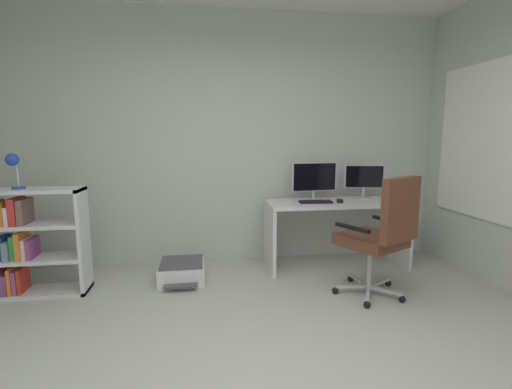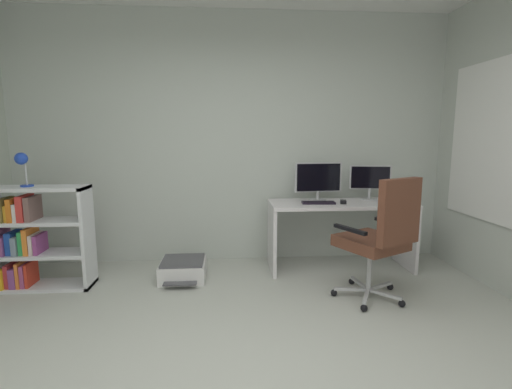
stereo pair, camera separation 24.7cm
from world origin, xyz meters
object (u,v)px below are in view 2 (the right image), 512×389
object	(u,v)px
keyboard	(318,203)
office_chair	(381,234)
desk_lamp	(22,162)
computer_mouse	(343,202)
monitor_main	(318,179)
printer	(183,269)
desk	(340,220)
bookshelf	(31,239)
monitor_secondary	(370,179)

from	to	relation	value
keyboard	office_chair	xyz separation A→B (m)	(0.35, -0.78, -0.14)
office_chair	desk_lamp	bearing A→B (deg)	170.22
keyboard	computer_mouse	bearing A→B (deg)	-0.65
monitor_main	keyboard	world-z (taller)	monitor_main
monitor_main	printer	bearing A→B (deg)	-167.23
monitor_main	computer_mouse	world-z (taller)	monitor_main
monitor_main	printer	world-z (taller)	monitor_main
desk	printer	world-z (taller)	desk
desk	office_chair	bearing A→B (deg)	-83.96
desk	computer_mouse	world-z (taller)	computer_mouse
computer_mouse	bookshelf	size ratio (longest dim) A/B	0.10
computer_mouse	bookshelf	bearing A→B (deg)	-161.60
desk_lamp	printer	xyz separation A→B (m)	(1.39, 0.12, -1.09)
computer_mouse	office_chair	world-z (taller)	office_chair
monitor_main	bookshelf	world-z (taller)	monitor_main
monitor_main	keyboard	bearing A→B (deg)	-101.30
printer	bookshelf	bearing A→B (deg)	-175.20
keyboard	monitor_main	bearing A→B (deg)	82.49
desk_lamp	desk	bearing A→B (deg)	5.65
monitor_secondary	keyboard	distance (m)	0.69
monitor_main	computer_mouse	size ratio (longest dim) A/B	5.20
keyboard	bookshelf	size ratio (longest dim) A/B	0.35
computer_mouse	desk_lamp	distance (m)	3.09
office_chair	bookshelf	distance (m)	3.18
monitor_main	monitor_secondary	world-z (taller)	monitor_main
desk_lamp	keyboard	bearing A→B (deg)	4.91
keyboard	office_chair	distance (m)	0.87
desk_lamp	monitor_secondary	bearing A→B (deg)	7.39
office_chair	printer	bearing A→B (deg)	159.38
monitor_main	bookshelf	xyz separation A→B (m)	(-2.82, -0.44, -0.49)
monitor_main	monitor_secondary	xyz separation A→B (m)	(0.58, 0.00, -0.01)
monitor_secondary	bookshelf	xyz separation A→B (m)	(-3.40, -0.44, -0.48)
keyboard	computer_mouse	distance (m)	0.26
bookshelf	printer	bearing A→B (deg)	4.80
printer	keyboard	bearing A→B (deg)	5.06
desk	monitor_main	size ratio (longest dim) A/B	2.90
monitor_secondary	bookshelf	size ratio (longest dim) A/B	0.46
monitor_secondary	bookshelf	bearing A→B (deg)	-172.59
bookshelf	desk	bearing A→B (deg)	5.67
monitor_main	office_chair	size ratio (longest dim) A/B	0.48
keyboard	computer_mouse	size ratio (longest dim) A/B	3.40
computer_mouse	desk	bearing A→B (deg)	103.51
bookshelf	monitor_secondary	bearing A→B (deg)	7.41
desk	keyboard	bearing A→B (deg)	-166.59
keyboard	bookshelf	world-z (taller)	bookshelf
monitor_secondary	desk_lamp	xyz separation A→B (m)	(-3.41, -0.44, 0.23)
monitor_main	desk_lamp	distance (m)	2.87
computer_mouse	bookshelf	distance (m)	3.06
desk	monitor_main	world-z (taller)	monitor_main
monitor_secondary	computer_mouse	xyz separation A→B (m)	(-0.36, -0.22, -0.21)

